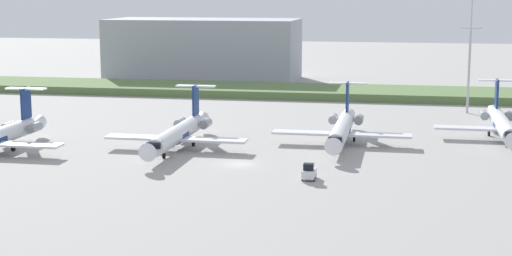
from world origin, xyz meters
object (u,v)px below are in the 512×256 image
at_px(regional_jet_third, 342,128).
at_px(baggage_tug, 309,172).
at_px(regional_jet_second, 179,133).
at_px(antenna_mast, 469,60).
at_px(regional_jet_fourth, 502,124).

xyz_separation_m(regional_jet_third, baggage_tug, (-2.23, -26.41, -1.53)).
relative_size(regional_jet_second, regional_jet_third, 1.00).
bearing_deg(baggage_tug, regional_jet_third, 85.18).
relative_size(regional_jet_second, baggage_tug, 9.69).
height_order(regional_jet_third, antenna_mast, antenna_mast).
bearing_deg(antenna_mast, regional_jet_fourth, -82.37).
height_order(regional_jet_second, regional_jet_third, same).
distance_m(regional_jet_fourth, baggage_tug, 46.10).
distance_m(regional_jet_second, regional_jet_third, 27.02).
bearing_deg(regional_jet_third, antenna_mast, 58.90).
distance_m(regional_jet_third, regional_jet_fourth, 28.21).
bearing_deg(baggage_tug, regional_jet_fourth, 51.37).
height_order(regional_jet_second, regional_jet_fourth, same).
bearing_deg(regional_jet_third, regional_jet_fourth, 19.85).
bearing_deg(regional_jet_second, regional_jet_third, 19.95).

